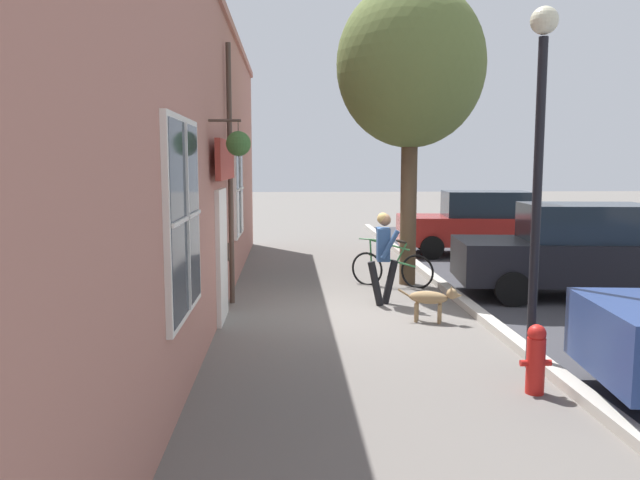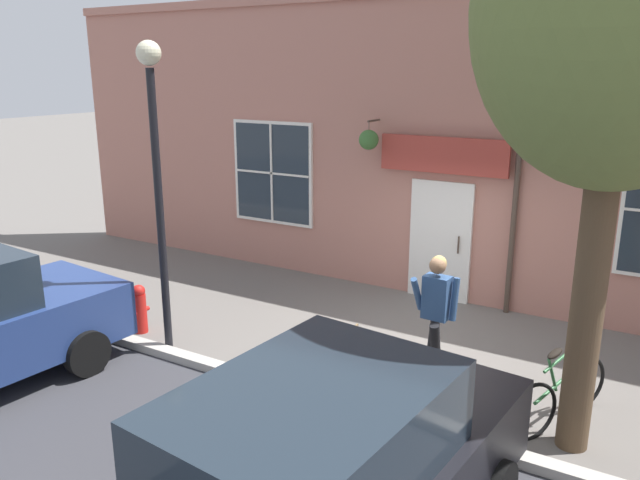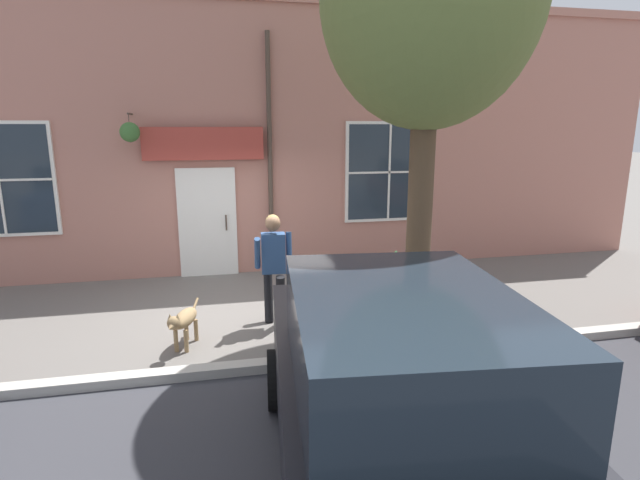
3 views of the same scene
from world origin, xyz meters
name	(u,v)px [view 2 (image 2 of 3)]	position (x,y,z in m)	size (l,w,h in m)	color
ground_plane	(416,350)	(0.00, 0.00, 0.00)	(90.00, 90.00, 0.00)	#66605B
storefront_facade	(475,152)	(-2.34, -0.02, 2.61)	(0.95, 18.00, 5.22)	#B27566
pedestrian_walking	(436,305)	(0.56, 0.47, 0.98)	(0.58, 0.57, 1.65)	black
dog_on_leash	(329,342)	(1.15, -0.80, 0.38)	(0.98, 0.41, 0.59)	#997A51
street_tree_by_curb	(619,19)	(1.33, 2.31, 4.37)	(2.99, 2.69, 6.10)	brown
leaning_bicycle	(559,393)	(1.00, 2.13, 0.38)	(1.58, 0.80, 1.01)	black
street_lamp	(156,154)	(1.85, -3.05, 2.85)	(0.32, 0.32, 4.29)	black
fire_hydrant	(140,308)	(1.57, -3.90, 0.40)	(0.34, 0.20, 0.77)	red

